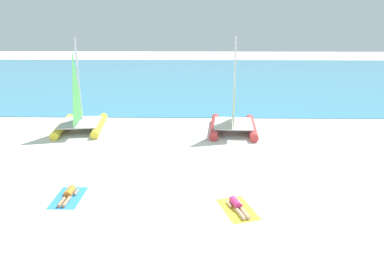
{
  "coord_description": "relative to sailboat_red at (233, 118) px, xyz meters",
  "views": [
    {
      "loc": [
        0.38,
        -13.65,
        6.91
      ],
      "look_at": [
        0.0,
        5.32,
        1.2
      ],
      "focal_mm": 33.62,
      "sensor_mm": 36.0,
      "label": 1
    }
  ],
  "objects": [
    {
      "name": "ground_plane",
      "position": [
        -2.59,
        1.4,
        -0.89
      ],
      "size": [
        120.0,
        120.0,
        0.0
      ],
      "primitive_type": "plane",
      "color": "white"
    },
    {
      "name": "ocean_water",
      "position": [
        -2.59,
        23.22,
        -0.87
      ],
      "size": [
        120.0,
        40.0,
        0.05
      ],
      "primitive_type": "cube",
      "color": "teal",
      "rests_on": "ground"
    },
    {
      "name": "sailboat_red",
      "position": [
        0.0,
        0.0,
        0.0
      ],
      "size": [
        3.24,
        4.78,
        5.98
      ],
      "rotation": [
        0.0,
        0.0,
        -0.07
      ],
      "color": "#CC3838",
      "rests_on": "ground"
    },
    {
      "name": "sailboat_yellow",
      "position": [
        -9.93,
        0.1,
        -0.01
      ],
      "size": [
        3.42,
        4.84,
        5.89
      ],
      "rotation": [
        0.0,
        0.0,
        0.13
      ],
      "color": "yellow",
      "rests_on": "ground"
    },
    {
      "name": "towel_left",
      "position": [
        -7.49,
        -9.22,
        -0.88
      ],
      "size": [
        1.12,
        1.91,
        0.01
      ],
      "primitive_type": "cube",
      "rotation": [
        0.0,
        0.0,
        0.01
      ],
      "color": "#338CD8",
      "rests_on": "ground"
    },
    {
      "name": "sunbather_left",
      "position": [
        -7.49,
        -9.15,
        -0.76
      ],
      "size": [
        0.55,
        1.56,
        0.3
      ],
      "rotation": [
        0.0,
        0.0,
        0.01
      ],
      "color": "orange",
      "rests_on": "towel_left"
    },
    {
      "name": "towel_right",
      "position": [
        -0.72,
        -10.02,
        -0.88
      ],
      "size": [
        1.6,
        2.14,
        0.01
      ],
      "primitive_type": "cube",
      "rotation": [
        0.0,
        0.0,
        0.29
      ],
      "color": "yellow",
      "rests_on": "ground"
    },
    {
      "name": "sunbather_right",
      "position": [
        -0.74,
        -9.95,
        -0.76
      ],
      "size": [
        0.82,
        1.54,
        0.3
      ],
      "rotation": [
        0.0,
        0.0,
        0.29
      ],
      "color": "#D83372",
      "rests_on": "towel_right"
    }
  ]
}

